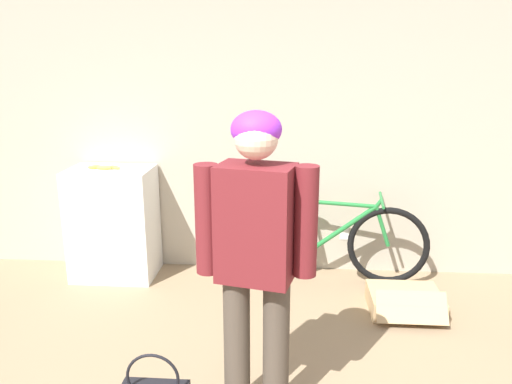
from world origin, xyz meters
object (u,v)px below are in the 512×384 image
bicycle (329,240)px  banana (104,167)px  person (256,243)px  cardboard_box (405,301)px

bicycle → banana: (-1.91, -0.07, 0.63)m
person → cardboard_box: 1.83m
bicycle → cardboard_box: bearing=-38.4°
bicycle → banana: size_ratio=5.65×
cardboard_box → banana: bearing=169.3°
banana → cardboard_box: 2.66m
person → banana: 2.17m
person → banana: person is taller
person → cardboard_box: (1.05, 1.19, -0.90)m
banana → cardboard_box: bearing=-10.7°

